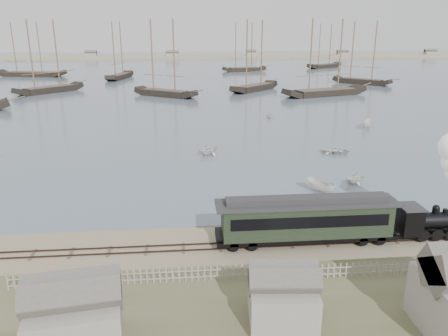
{
  "coord_description": "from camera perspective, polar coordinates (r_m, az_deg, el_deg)",
  "views": [
    {
      "loc": [
        -3.63,
        -34.3,
        17.15
      ],
      "look_at": [
        0.32,
        8.49,
        3.5
      ],
      "focal_mm": 35.0,
      "sensor_mm": 36.0,
      "label": 1
    }
  ],
  "objects": [
    {
      "name": "rowboat_7",
      "position": [
        89.37,
        5.92,
        6.95
      ],
      "size": [
        2.74,
        2.4,
        1.37
      ],
      "primitive_type": "imported",
      "rotation": [
        0.0,
        0.0,
        6.22
      ],
      "color": "silver",
      "rests_on": "harbor_water"
    },
    {
      "name": "shed_mid",
      "position": [
        28.69,
        7.55,
        -19.26
      ],
      "size": [
        4.0,
        3.5,
        3.6
      ],
      "primitive_type": null,
      "color": "gray",
      "rests_on": "ground"
    },
    {
      "name": "schooner_4",
      "position": [
        122.32,
        13.32,
        13.84
      ],
      "size": [
        25.29,
        13.54,
        20.0
      ],
      "primitive_type": null,
      "rotation": [
        0.0,
        0.0,
        0.33
      ],
      "color": "black",
      "rests_on": "harbor_water"
    },
    {
      "name": "schooner_6",
      "position": [
        185.62,
        -24.24,
        13.95
      ],
      "size": [
        27.51,
        11.94,
        20.0
      ],
      "primitive_type": null,
      "rotation": [
        0.0,
        0.0,
        -0.22
      ],
      "color": "black",
      "rests_on": "harbor_water"
    },
    {
      "name": "rowboat_5",
      "position": [
        83.45,
        18.23,
        5.47
      ],
      "size": [
        4.2,
        3.63,
        1.57
      ],
      "primitive_type": "imported",
      "rotation": [
        0.0,
        0.0,
        2.52
      ],
      "color": "silver",
      "rests_on": "harbor_water"
    },
    {
      "name": "picket_fence_east",
      "position": [
        35.68,
        22.99,
        -12.65
      ],
      "size": [
        15.0,
        0.1,
        1.2
      ],
      "primitive_type": null,
      "color": "gray",
      "rests_on": "ground"
    },
    {
      "name": "schooner_1",
      "position": [
        134.48,
        -22.3,
        13.33
      ],
      "size": [
        17.08,
        18.38,
        20.0
      ],
      "primitive_type": null,
      "rotation": [
        0.0,
        0.0,
        0.84
      ],
      "color": "black",
      "rests_on": "harbor_water"
    },
    {
      "name": "passenger_coach",
      "position": [
        36.89,
        10.69,
        -6.46
      ],
      "size": [
        15.01,
        2.89,
        3.64
      ],
      "color": "black",
      "rests_on": "ground"
    },
    {
      "name": "rowboat_3",
      "position": [
        65.05,
        14.38,
        2.2
      ],
      "size": [
        4.05,
        4.68,
        0.81
      ],
      "primitive_type": "imported",
      "rotation": [
        0.0,
        0.0,
        1.19
      ],
      "color": "silver",
      "rests_on": "harbor_water"
    },
    {
      "name": "schooner_9",
      "position": [
        214.67,
        13.13,
        15.29
      ],
      "size": [
        19.52,
        14.75,
        20.0
      ],
      "primitive_type": null,
      "rotation": [
        0.0,
        0.0,
        0.57
      ],
      "color": "black",
      "rests_on": "harbor_water"
    },
    {
      "name": "schooner_7",
      "position": [
        165.8,
        -13.68,
        14.69
      ],
      "size": [
        8.73,
        19.73,
        20.0
      ],
      "primitive_type": null,
      "rotation": [
        0.0,
        0.0,
        1.34
      ],
      "color": "black",
      "rests_on": "harbor_water"
    },
    {
      "name": "rail_track",
      "position": [
        36.74,
        1.02,
        -10.14
      ],
      "size": [
        120.0,
        1.8,
        0.16
      ],
      "color": "#32211B",
      "rests_on": "ground"
    },
    {
      "name": "schooner_8",
      "position": [
        190.81,
        2.71,
        15.47
      ],
      "size": [
        19.29,
        8.23,
        20.0
      ],
      "primitive_type": null,
      "rotation": [
        0.0,
        0.0,
        0.21
      ],
      "color": "black",
      "rests_on": "harbor_water"
    },
    {
      "name": "schooner_2",
      "position": [
        118.69,
        -7.84,
        14.04
      ],
      "size": [
        17.81,
        14.52,
        20.0
      ],
      "primitive_type": null,
      "rotation": [
        0.0,
        0.0,
        -0.62
      ],
      "color": "black",
      "rests_on": "harbor_water"
    },
    {
      "name": "schooner_3",
      "position": [
        129.37,
        4.08,
        14.44
      ],
      "size": [
        16.79,
        17.58,
        20.0
      ],
      "primitive_type": null,
      "rotation": [
        0.0,
        0.0,
        0.82
      ],
      "color": "black",
      "rests_on": "harbor_water"
    },
    {
      "name": "schooner_5",
      "position": [
        152.26,
        17.85,
        14.14
      ],
      "size": [
        16.63,
        16.59,
        20.0
      ],
      "primitive_type": null,
      "rotation": [
        0.0,
        0.0,
        -0.78
      ],
      "color": "black",
      "rests_on": "harbor_water"
    },
    {
      "name": "far_spit",
      "position": [
        284.84,
        -4.68,
        14.11
      ],
      "size": [
        500.0,
        20.0,
        1.8
      ],
      "primitive_type": "cube",
      "color": "tan",
      "rests_on": "ground"
    },
    {
      "name": "beached_dinghy",
      "position": [
        39.38,
        4.41,
        -7.62
      ],
      "size": [
        3.98,
        4.55,
        0.78
      ],
      "primitive_type": "imported",
      "rotation": [
        0.0,
        0.0,
        1.17
      ],
      "color": "silver",
      "rests_on": "ground"
    },
    {
      "name": "picket_fence_west",
      "position": [
        32.37,
        -9.87,
        -14.66
      ],
      "size": [
        19.0,
        0.1,
        1.2
      ],
      "primitive_type": null,
      "color": "gray",
      "rests_on": "ground"
    },
    {
      "name": "rowboat_4",
      "position": [
        52.89,
        16.75,
        -1.23
      ],
      "size": [
        2.91,
        3.14,
        1.36
      ],
      "primitive_type": "imported",
      "rotation": [
        0.0,
        0.0,
        5.02
      ],
      "color": "silver",
      "rests_on": "harbor_water"
    },
    {
      "name": "rowboat_2",
      "position": [
        48.85,
        12.45,
        -2.38
      ],
      "size": [
        3.84,
        3.46,
        1.46
      ],
      "primitive_type": "imported",
      "rotation": [
        0.0,
        0.0,
        3.81
      ],
      "color": "silver",
      "rests_on": "harbor_water"
    },
    {
      "name": "harbor_water",
      "position": [
        205.05,
        -4.35,
        12.78
      ],
      "size": [
        600.0,
        336.0,
        0.06
      ],
      "primitive_type": "cube",
      "color": "#4D5E6E",
      "rests_on": "ground"
    },
    {
      "name": "ground",
      "position": [
        38.52,
        0.7,
        -8.81
      ],
      "size": [
        600.0,
        600.0,
        0.0
      ],
      "primitive_type": "plane",
      "color": "gray",
      "rests_on": "ground"
    },
    {
      "name": "rowboat_1",
      "position": [
        62.33,
        -2.09,
        2.53
      ],
      "size": [
        4.23,
        4.36,
        1.76
      ],
      "primitive_type": "imported",
      "rotation": [
        0.0,
        0.0,
        2.15
      ],
      "color": "silver",
      "rests_on": "harbor_water"
    }
  ]
}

